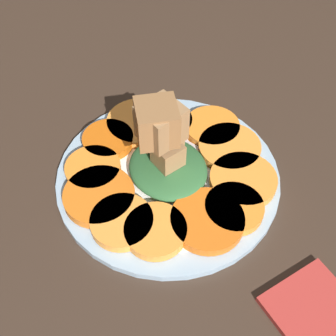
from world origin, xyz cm
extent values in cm
cube|color=#38281E|center=(0.00, 0.00, 1.00)|extent=(120.00, 120.00, 2.00)
cylinder|color=#99B7D1|center=(0.00, 0.00, 2.50)|extent=(29.64, 29.64, 1.00)
cylinder|color=white|center=(0.00, 0.00, 2.55)|extent=(23.71, 23.71, 1.00)
cylinder|color=orange|center=(-9.13, 0.23, 3.74)|extent=(8.96, 8.96, 1.29)
cylinder|color=orange|center=(-9.41, -3.79, 3.74)|extent=(7.30, 7.30, 1.29)
cylinder|color=orange|center=(-6.49, -7.43, 3.74)|extent=(8.70, 8.70, 1.29)
cylinder|color=orange|center=(-1.04, -9.26, 3.74)|extent=(8.58, 8.58, 1.29)
cylinder|color=orange|center=(3.42, -9.46, 3.74)|extent=(7.87, 7.87, 1.29)
cylinder|color=orange|center=(7.70, -4.61, 3.74)|extent=(7.13, 7.13, 1.29)
cylinder|color=#F9963A|center=(9.74, -0.86, 3.74)|extent=(9.10, 9.10, 1.29)
cylinder|color=#D35E12|center=(8.94, 4.40, 3.74)|extent=(7.16, 7.16, 1.29)
cylinder|color=orange|center=(5.26, 8.39, 3.74)|extent=(7.34, 7.34, 1.29)
cylinder|color=orange|center=(0.86, 9.58, 3.74)|extent=(9.02, 9.02, 1.29)
cylinder|color=orange|center=(-3.99, 8.88, 3.74)|extent=(7.65, 7.65, 1.29)
cylinder|color=orange|center=(-7.17, 6.05, 3.74)|extent=(7.49, 7.49, 1.29)
ellipsoid|color=#2D6033|center=(0.00, 0.00, 4.15)|extent=(11.09, 9.98, 2.09)
cube|color=#9E754C|center=(1.92, -0.64, 7.15)|extent=(4.36, 4.36, 3.90)
cube|color=#9E754C|center=(-0.08, -0.09, 6.84)|extent=(3.60, 3.60, 3.29)
cube|color=#9E754C|center=(0.54, 0.60, 12.19)|extent=(5.35, 5.35, 4.67)
cube|color=olive|center=(0.72, 1.08, 12.38)|extent=(6.18, 6.18, 4.79)
cube|color=#B2B2B7|center=(2.36, -4.97, 3.30)|extent=(11.55, 5.21, 0.40)
cube|color=#B2B2B7|center=(-3.89, -7.31, 3.30)|extent=(2.16, 2.67, 0.40)
cube|color=#B2B2B7|center=(-6.42, -9.33, 3.30)|extent=(4.51, 1.93, 0.40)
cube|color=#B2B2B7|center=(-6.65, -8.70, 3.30)|extent=(4.51, 1.93, 0.40)
cube|color=#B2B2B7|center=(-6.89, -8.08, 3.30)|extent=(4.51, 1.93, 0.40)
cube|color=#B2B2B7|center=(-7.12, -7.45, 3.30)|extent=(4.51, 1.93, 0.40)
camera|label=1|loc=(-29.83, 18.02, 46.83)|focal=45.00mm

